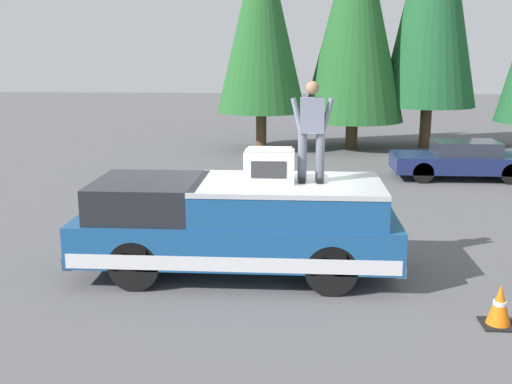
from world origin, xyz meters
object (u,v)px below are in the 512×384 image
pickup_truck (237,225)px  traffic_cone (499,306)px  compressor_unit (270,165)px  person_on_truck_bed (312,129)px  parked_car_navy (462,160)px

pickup_truck → traffic_cone: 4.38m
compressor_unit → person_on_truck_bed: bearing=-91.1°
pickup_truck → parked_car_navy: bearing=-35.4°
person_on_truck_bed → compressor_unit: bearing=88.9°
person_on_truck_bed → traffic_cone: bearing=-125.6°
pickup_truck → traffic_cone: size_ratio=8.94×
person_on_truck_bed → parked_car_navy: 9.91m
parked_car_navy → pickup_truck: bearing=144.6°
compressor_unit → traffic_cone: 4.20m
traffic_cone → parked_car_navy: bearing=-11.5°
pickup_truck → parked_car_navy: 10.42m
person_on_truck_bed → traffic_cone: size_ratio=2.73×
parked_car_navy → person_on_truck_bed: bearing=150.6°
pickup_truck → parked_car_navy: (8.49, -6.03, -0.29)m
compressor_unit → person_on_truck_bed: 0.94m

